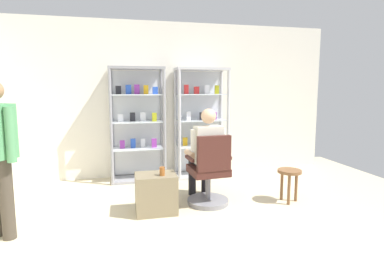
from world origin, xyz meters
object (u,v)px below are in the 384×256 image
(display_cabinet_left, at_px, (137,123))
(display_cabinet_right, at_px, (200,122))
(office_chair, at_px, (210,176))
(storage_crate, at_px, (156,193))
(wooden_stool, at_px, (289,176))
(seated_shopkeeper, at_px, (205,150))
(tea_glass, at_px, (162,171))

(display_cabinet_left, distance_m, display_cabinet_right, 1.10)
(office_chair, height_order, storage_crate, office_chair)
(storage_crate, distance_m, wooden_stool, 1.82)
(display_cabinet_right, distance_m, storage_crate, 1.94)
(seated_shopkeeper, xyz_separation_m, storage_crate, (-0.71, -0.26, -0.47))
(office_chair, distance_m, seated_shopkeeper, 0.36)
(display_cabinet_left, height_order, seated_shopkeeper, display_cabinet_left)
(display_cabinet_left, bearing_deg, seated_shopkeeper, -56.11)
(display_cabinet_left, height_order, tea_glass, display_cabinet_left)
(display_cabinet_right, relative_size, office_chair, 1.98)
(display_cabinet_right, xyz_separation_m, wooden_stool, (0.86, -1.56, -0.60))
(wooden_stool, bearing_deg, display_cabinet_right, 118.76)
(tea_glass, bearing_deg, seated_shopkeeper, 26.95)
(office_chair, height_order, wooden_stool, office_chair)
(display_cabinet_right, xyz_separation_m, tea_glass, (-0.89, -1.59, -0.42))
(storage_crate, bearing_deg, seated_shopkeeper, 19.83)
(storage_crate, bearing_deg, display_cabinet_right, 57.74)
(display_cabinet_left, xyz_separation_m, office_chair, (0.86, -1.43, -0.57))
(display_cabinet_left, height_order, office_chair, display_cabinet_left)
(display_cabinet_left, bearing_deg, wooden_stool, -38.59)
(tea_glass, xyz_separation_m, wooden_stool, (1.74, 0.03, -0.19))
(display_cabinet_right, height_order, wooden_stool, display_cabinet_right)
(seated_shopkeeper, height_order, tea_glass, seated_shopkeeper)
(seated_shopkeeper, height_order, storage_crate, seated_shopkeeper)
(display_cabinet_right, distance_m, tea_glass, 1.87)
(display_cabinet_left, bearing_deg, office_chair, -58.87)
(display_cabinet_right, xyz_separation_m, seated_shopkeeper, (-0.25, -1.27, -0.25))
(seated_shopkeeper, relative_size, storage_crate, 2.55)
(display_cabinet_left, xyz_separation_m, display_cabinet_right, (1.10, -0.00, -0.01))
(office_chair, bearing_deg, storage_crate, -172.66)
(seated_shopkeeper, xyz_separation_m, wooden_stool, (1.11, -0.30, -0.35))
(display_cabinet_left, bearing_deg, storage_crate, -84.73)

